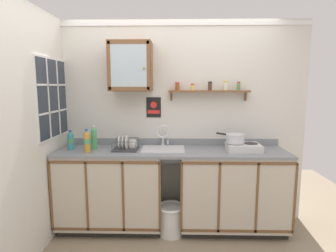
{
  "coord_description": "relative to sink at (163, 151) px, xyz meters",
  "views": [
    {
      "loc": [
        0.03,
        -2.64,
        1.69
      ],
      "look_at": [
        -0.05,
        0.56,
        1.22
      ],
      "focal_mm": 29.49,
      "sensor_mm": 36.0,
      "label": 1
    }
  ],
  "objects": [
    {
      "name": "floor",
      "position": [
        0.1,
        -0.48,
        -0.94
      ],
      "size": [
        5.65,
        5.65,
        0.0
      ],
      "primitive_type": "plane",
      "color": "gray",
      "rests_on": "ground"
    },
    {
      "name": "back_wall",
      "position": [
        0.1,
        0.27,
        0.3
      ],
      "size": [
        3.25,
        0.07,
        2.46
      ],
      "color": "silver",
      "rests_on": "ground"
    },
    {
      "name": "side_wall_left",
      "position": [
        -1.25,
        -0.72,
        0.29
      ],
      "size": [
        0.05,
        3.53,
        2.46
      ],
      "primitive_type": "cube",
      "color": "silver",
      "rests_on": "ground"
    },
    {
      "name": "lower_cabinet_run",
      "position": [
        -0.61,
        -0.04,
        -0.47
      ],
      "size": [
        1.2,
        0.58,
        0.92
      ],
      "color": "black",
      "rests_on": "ground"
    },
    {
      "name": "lower_cabinet_run_right",
      "position": [
        0.81,
        -0.04,
        -0.47
      ],
      "size": [
        1.22,
        0.58,
        0.92
      ],
      "color": "black",
      "rests_on": "ground"
    },
    {
      "name": "countertop",
      "position": [
        0.1,
        -0.04,
        0.0
      ],
      "size": [
        2.61,
        0.6,
        0.03
      ],
      "primitive_type": "cube",
      "color": "gray",
      "rests_on": "lower_cabinet_run"
    },
    {
      "name": "backsplash",
      "position": [
        0.1,
        0.24,
        0.06
      ],
      "size": [
        2.61,
        0.02,
        0.08
      ],
      "primitive_type": "cube",
      "color": "gray",
      "rests_on": "countertop"
    },
    {
      "name": "sink",
      "position": [
        0.0,
        0.0,
        0.0
      ],
      "size": [
        0.49,
        0.43,
        0.39
      ],
      "color": "silver",
      "rests_on": "countertop"
    },
    {
      "name": "hot_plate_stove",
      "position": [
        0.91,
        -0.06,
        0.06
      ],
      "size": [
        0.37,
        0.29,
        0.08
      ],
      "color": "silver",
      "rests_on": "countertop"
    },
    {
      "name": "saucepan",
      "position": [
        0.82,
        -0.03,
        0.16
      ],
      "size": [
        0.3,
        0.29,
        0.11
      ],
      "color": "silver",
      "rests_on": "hot_plate_stove"
    },
    {
      "name": "bottle_soda_green_0",
      "position": [
        -0.81,
        0.01,
        0.15
      ],
      "size": [
        0.07,
        0.07,
        0.28
      ],
      "color": "#4CB266",
      "rests_on": "countertop"
    },
    {
      "name": "bottle_detergent_teal_1",
      "position": [
        -1.06,
        -0.04,
        0.12
      ],
      "size": [
        0.07,
        0.07,
        0.23
      ],
      "color": "teal",
      "rests_on": "countertop"
    },
    {
      "name": "bottle_juice_amber_2",
      "position": [
        -0.84,
        -0.16,
        0.14
      ],
      "size": [
        0.08,
        0.08,
        0.26
      ],
      "color": "gold",
      "rests_on": "countertop"
    },
    {
      "name": "dish_rack",
      "position": [
        -0.44,
        -0.03,
        0.06
      ],
      "size": [
        0.28,
        0.28,
        0.17
      ],
      "color": "#333338",
      "rests_on": "countertop"
    },
    {
      "name": "mug",
      "position": [
        -0.36,
        0.02,
        0.07
      ],
      "size": [
        0.09,
        0.12,
        0.1
      ],
      "color": "white",
      "rests_on": "countertop"
    },
    {
      "name": "wall_cabinet",
      "position": [
        -0.37,
        0.1,
        0.97
      ],
      "size": [
        0.49,
        0.32,
        0.56
      ],
      "color": "brown"
    },
    {
      "name": "spice_shelf",
      "position": [
        0.53,
        0.18,
        0.7
      ],
      "size": [
        0.96,
        0.14,
        0.23
      ],
      "color": "brown"
    },
    {
      "name": "warning_sign",
      "position": [
        -0.12,
        0.24,
        0.49
      ],
      "size": [
        0.18,
        0.01,
        0.25
      ],
      "color": "black"
    },
    {
      "name": "window",
      "position": [
        -1.22,
        -0.11,
        0.61
      ],
      "size": [
        0.03,
        0.74,
        0.88
      ],
      "color": "#262D38"
    },
    {
      "name": "trash_bin",
      "position": [
        0.09,
        -0.17,
        -0.75
      ],
      "size": [
        0.32,
        0.32,
        0.34
      ],
      "color": "silver",
      "rests_on": "ground"
    }
  ]
}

